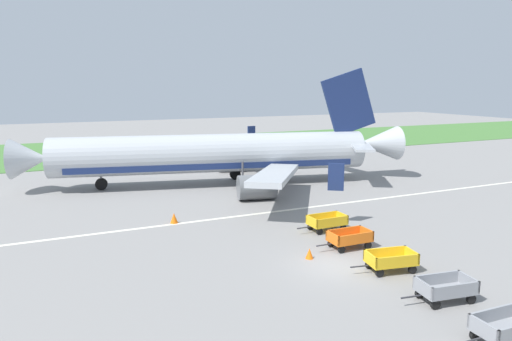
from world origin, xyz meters
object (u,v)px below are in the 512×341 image
Objects in this scene: baggage_cart_nearest at (506,327)px; baggage_cart_third_in_row at (391,260)px; traffic_cone_near_plane at (174,218)px; baggage_cart_far_end at (327,222)px; airplane at (224,154)px; baggage_cart_second_in_row at (445,288)px; baggage_cart_fourth_in_row at (349,238)px; traffic_cone_mid_apron at (309,253)px.

baggage_cart_nearest is 7.23m from baggage_cart_third_in_row.
baggage_cart_far_end is at bearing -33.49° from traffic_cone_near_plane.
airplane is 10.33× the size of baggage_cart_second_in_row.
baggage_cart_fourth_in_row is (0.57, -20.00, -2.45)m from airplane.
baggage_cart_nearest reaches higher than traffic_cone_mid_apron.
baggage_cart_second_in_row is 18.74m from traffic_cone_near_plane.
baggage_cart_third_in_row is at bearing -48.24° from traffic_cone_mid_apron.
traffic_cone_mid_apron is (-2.36, 10.51, -0.30)m from baggage_cart_nearest.
baggage_cart_second_in_row is 3.72m from baggage_cart_third_in_row.
baggage_cart_nearest is 14.49m from baggage_cart_far_end.
baggage_cart_far_end is at bearing 86.00° from baggage_cart_second_in_row.
traffic_cone_mid_apron is (-3.08, -0.50, -0.30)m from baggage_cart_fourth_in_row.
baggage_cart_fourth_in_row is 3.47m from baggage_cart_far_end.
airplane is 31.12m from baggage_cart_nearest.
airplane is at bearing 89.74° from baggage_cart_nearest.
airplane is 10.31× the size of baggage_cart_third_in_row.
baggage_cart_second_in_row is 1.02× the size of baggage_cart_fourth_in_row.
baggage_cart_fourth_in_row reaches higher than traffic_cone_near_plane.
airplane is 23.95m from baggage_cart_third_in_row.
baggage_cart_nearest is 1.01× the size of baggage_cart_far_end.
baggage_cart_third_in_row is 7.27m from baggage_cart_far_end.
baggage_cart_second_in_row is at bearing -89.14° from airplane.
airplane is 16.81m from baggage_cart_far_end.
baggage_cart_nearest is at bearing -94.71° from baggage_cart_third_in_row.
baggage_cart_third_in_row is at bearing -58.02° from traffic_cone_near_plane.
airplane is 62.46× the size of traffic_cone_mid_apron.
baggage_cart_fourth_in_row is at bearing 88.80° from baggage_cart_second_in_row.
traffic_cone_near_plane is at bearing -125.98° from airplane.
traffic_cone_near_plane reaches higher than traffic_cone_mid_apron.
traffic_cone_mid_apron is at bearing -170.71° from baggage_cart_fourth_in_row.
traffic_cone_mid_apron is at bearing -133.23° from baggage_cart_far_end.
traffic_cone_mid_apron is at bearing 112.54° from baggage_cart_second_in_row.
airplane is at bearing 91.09° from baggage_cart_third_in_row.
baggage_cart_second_in_row is at bearing -94.00° from baggage_cart_far_end.
baggage_cart_second_in_row is 6.05× the size of traffic_cone_mid_apron.
baggage_cart_nearest is at bearing -99.08° from baggage_cart_second_in_row.
baggage_cart_nearest and baggage_cart_second_in_row have the same top height.
baggage_cart_second_in_row is (0.41, -27.54, -2.45)m from airplane.
traffic_cone_near_plane is (-7.61, 20.34, -0.23)m from baggage_cart_nearest.
baggage_cart_fourth_in_row is (0.12, 3.81, 0.00)m from baggage_cart_third_in_row.
baggage_cart_fourth_in_row is at bearing -100.10° from baggage_cart_far_end.
airplane is 10.52× the size of baggage_cart_far_end.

